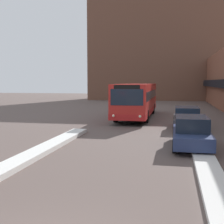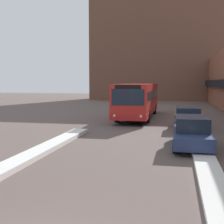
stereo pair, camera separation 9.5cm
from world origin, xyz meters
name	(u,v)px [view 1 (the left image)]	position (x,y,z in m)	size (l,w,h in m)	color
building_backdrop_far	(162,48)	(0.00, 53.42, 9.37)	(26.00, 8.00, 18.74)	brown
snow_bank_left	(35,154)	(-3.60, 7.87, 0.11)	(0.90, 13.40, 0.22)	silver
snow_bank_right	(207,166)	(3.60, 7.46, 0.09)	(0.90, 11.39, 0.17)	silver
city_bus	(137,99)	(-1.02, 23.60, 1.67)	(2.74, 12.33, 3.06)	red
parked_car_front	(191,132)	(3.20, 11.19, 0.76)	(1.82, 4.65, 1.53)	navy
parked_car_middle	(187,118)	(3.20, 17.41, 0.76)	(1.83, 4.52, 1.51)	#38383D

